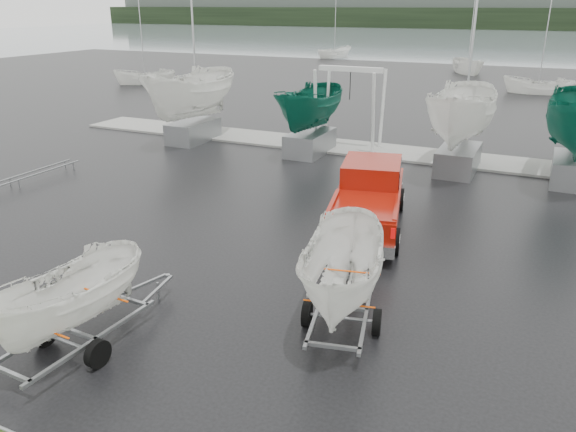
{
  "coord_description": "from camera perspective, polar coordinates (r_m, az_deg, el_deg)",
  "views": [
    {
      "loc": [
        10.32,
        -14.03,
        7.0
      ],
      "look_at": [
        3.83,
        -0.15,
        1.2
      ],
      "focal_mm": 35.0,
      "sensor_mm": 36.0,
      "label": 1
    }
  ],
  "objects": [
    {
      "name": "keelboat_1",
      "position": [
        27.58,
        2.35,
        13.54
      ],
      "size": [
        2.25,
        3.2,
        7.09
      ],
      "color": "gray",
      "rests_on": "ground"
    },
    {
      "name": "keelboat_2",
      "position": [
        25.4,
        17.78,
        13.72
      ],
      "size": [
        2.71,
        3.2,
        10.89
      ],
      "color": "gray",
      "rests_on": "ground"
    },
    {
      "name": "far_hill",
      "position": [
        192.31,
        23.27,
        18.57
      ],
      "size": [
        300.0,
        6.0,
        10.0
      ],
      "primitive_type": "cube",
      "color": "#4C5651",
      "rests_on": "ground"
    },
    {
      "name": "treeline",
      "position": [
        184.36,
        23.04,
        17.95
      ],
      "size": [
        300.0,
        8.0,
        6.0
      ],
      "primitive_type": "cube",
      "color": "black",
      "rests_on": "ground"
    },
    {
      "name": "moored_boat_2",
      "position": [
        52.13,
        23.98,
        11.29
      ],
      "size": [
        2.4,
        2.35,
        10.84
      ],
      "rotation": [
        0.0,
        0.0,
        4.82
      ],
      "color": "white",
      "rests_on": "ground"
    },
    {
      "name": "ground_plane",
      "position": [
        18.77,
        -10.45,
        -1.52
      ],
      "size": [
        120.0,
        120.0,
        0.0
      ],
      "primitive_type": "plane",
      "color": "black",
      "rests_on": "ground"
    },
    {
      "name": "trailer_hitched",
      "position": [
        12.13,
        5.98,
        0.55
      ],
      "size": [
        2.14,
        3.77,
        5.24
      ],
      "rotation": [
        0.0,
        0.0,
        0.22
      ],
      "color": "gray",
      "rests_on": "ground"
    },
    {
      "name": "lake",
      "position": [
        114.71,
        20.7,
        15.97
      ],
      "size": [
        300.0,
        300.0,
        0.0
      ],
      "primitive_type": "plane",
      "color": "gray",
      "rests_on": "ground"
    },
    {
      "name": "trailer_parked",
      "position": [
        12.11,
        -21.88,
        -2.98
      ],
      "size": [
        1.81,
        3.66,
        4.46
      ],
      "rotation": [
        0.0,
        0.0,
        -0.05
      ],
      "color": "gray",
      "rests_on": "ground"
    },
    {
      "name": "moored_boat_4",
      "position": [
        81.23,
        4.73,
        15.73
      ],
      "size": [
        3.05,
        3.08,
        11.03
      ],
      "rotation": [
        0.0,
        0.0,
        2.71
      ],
      "color": "white",
      "rests_on": "ground"
    },
    {
      "name": "pickup_truck",
      "position": [
        18.88,
        8.23,
        2.17
      ],
      "size": [
        3.32,
        6.39,
        2.03
      ],
      "rotation": [
        0.0,
        0.0,
        0.22
      ],
      "color": "maroon",
      "rests_on": "ground"
    },
    {
      "name": "dock",
      "position": [
        29.75,
        4.09,
        7.17
      ],
      "size": [
        30.0,
        3.0,
        0.12
      ],
      "primitive_type": "cube",
      "color": "gray",
      "rests_on": "ground"
    },
    {
      "name": "moored_boat_0",
      "position": [
        55.51,
        -14.26,
        12.88
      ],
      "size": [
        3.04,
        3.04,
        10.82
      ],
      "rotation": [
        0.0,
        0.0,
        5.48
      ],
      "color": "white",
      "rests_on": "ground"
    },
    {
      "name": "moored_boat_1",
      "position": [
        65.42,
        17.73,
        13.65
      ],
      "size": [
        3.38,
        3.42,
        11.38
      ],
      "rotation": [
        0.0,
        0.0,
        0.42
      ],
      "color": "white",
      "rests_on": "ground"
    },
    {
      "name": "boat_hoist",
      "position": [
        28.88,
        6.29,
        11.99
      ],
      "size": [
        3.3,
        2.18,
        4.12
      ],
      "color": "silver",
      "rests_on": "ground"
    },
    {
      "name": "mast_rack_0",
      "position": [
        25.36,
        -26.08,
        3.39
      ],
      "size": [
        0.56,
        6.5,
        0.06
      ],
      "rotation": [
        0.0,
        0.0,
        1.57
      ],
      "color": "gray",
      "rests_on": "ground"
    },
    {
      "name": "keelboat_0",
      "position": [
        30.57,
        -10.01,
        15.56
      ],
      "size": [
        2.76,
        3.2,
        10.94
      ],
      "color": "gray",
      "rests_on": "ground"
    }
  ]
}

